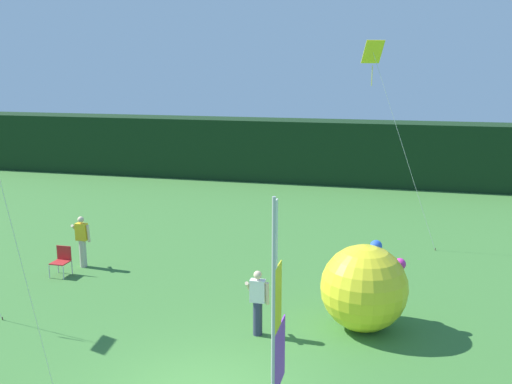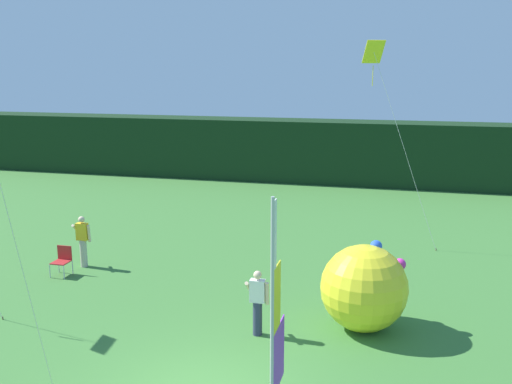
% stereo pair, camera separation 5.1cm
% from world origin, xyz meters
% --- Properties ---
extents(distant_treeline, '(80.00, 2.40, 3.36)m').
position_xyz_m(distant_treeline, '(0.00, 22.03, 1.68)').
color(distant_treeline, black).
rests_on(distant_treeline, ground).
extents(banner_flag, '(0.06, 1.03, 4.33)m').
position_xyz_m(banner_flag, '(1.62, -0.67, 2.07)').
color(banner_flag, '#B7B7BC').
rests_on(banner_flag, ground).
extents(person_near_banner, '(0.55, 0.48, 1.66)m').
position_xyz_m(person_near_banner, '(-6.14, 6.30, 0.88)').
color(person_near_banner, '#B7B2A3').
rests_on(person_near_banner, ground).
extents(person_mid_field, '(0.55, 0.48, 1.61)m').
position_xyz_m(person_mid_field, '(0.41, 2.97, 0.86)').
color(person_mid_field, '#2D334C').
rests_on(person_mid_field, ground).
extents(inflatable_balloon, '(2.11, 2.11, 2.14)m').
position_xyz_m(inflatable_balloon, '(2.82, 3.90, 1.06)').
color(inflatable_balloon, yellow).
rests_on(inflatable_balloon, ground).
extents(folding_chair, '(0.51, 0.51, 0.89)m').
position_xyz_m(folding_chair, '(-6.37, 5.47, 0.51)').
color(folding_chair, '#BCBCC1').
rests_on(folding_chair, ground).
extents(kite_yellow_diamond_0, '(2.87, 1.05, 7.14)m').
position_xyz_m(kite_yellow_diamond_0, '(2.54, 11.35, 6.44)').
color(kite_yellow_diamond_0, brown).
rests_on(kite_yellow_diamond_0, ground).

